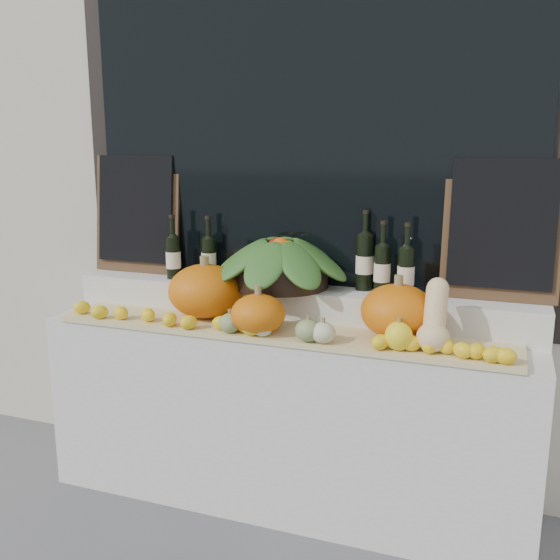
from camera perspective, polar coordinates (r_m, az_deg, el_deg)
The scene contains 18 objects.
storefront_facade at distance 3.53m, azimuth 4.75°, elevation 20.92°, with size 7.00×0.94×4.50m.
display_sill at distance 3.08m, azimuth 0.49°, elevation -12.17°, with size 2.30×0.55×0.88m, color silver.
rear_tier at distance 3.04m, azimuth 1.46°, elevation -2.10°, with size 2.30×0.25×0.16m, color silver.
straw_bedding at distance 2.81m, azimuth -0.35°, elevation -4.75°, with size 2.10×0.32×0.03m, color tan.
pumpkin_left at distance 2.99m, azimuth -6.85°, elevation -0.98°, with size 0.35×0.35×0.26m, color orange.
pumpkin_right at distance 2.70m, azimuth 10.69°, elevation -2.82°, with size 0.31×0.31×0.23m, color orange.
pumpkin_center at distance 2.72m, azimuth -2.01°, elevation -3.11°, with size 0.24×0.24×0.17m, color orange.
butternut_squash at distance 2.58m, azimuth 13.96°, elevation -3.48°, with size 0.13×0.20×0.28m.
decorative_gourds at distance 2.64m, azimuth 1.41°, elevation -4.28°, with size 0.84×0.14×0.17m.
lemon_heap at distance 2.70m, azimuth -1.17°, elevation -4.49°, with size 2.20×0.16×0.06m, color yellow, non-canonical shape.
produce_bowl at distance 3.01m, azimuth 0.05°, elevation 1.68°, with size 0.71×0.71×0.25m.
wine_bottle_far_left at distance 3.24m, azimuth -9.73°, elevation 2.10°, with size 0.08×0.08×0.33m.
wine_bottle_near_left at distance 3.19m, azimuth -6.53°, elevation 2.03°, with size 0.08×0.08×0.32m.
wine_bottle_tall at distance 2.96m, azimuth 7.75°, elevation 1.69°, with size 0.08×0.08×0.38m.
wine_bottle_near_right at distance 2.88m, azimuth 9.32°, elevation 1.00°, with size 0.08×0.08×0.34m.
wine_bottle_far_right at distance 2.83m, azimuth 11.44°, elevation 0.71°, with size 0.08×0.08×0.34m.
chalkboard_left at distance 3.42m, azimuth -13.00°, elevation 6.09°, with size 0.50×0.09×0.62m.
chalkboard_right at distance 2.87m, azimuth 19.63°, elevation 4.55°, with size 0.50×0.09×0.62m.
Camera 1 is at (0.94, -1.12, 1.72)m, focal length 40.00 mm.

